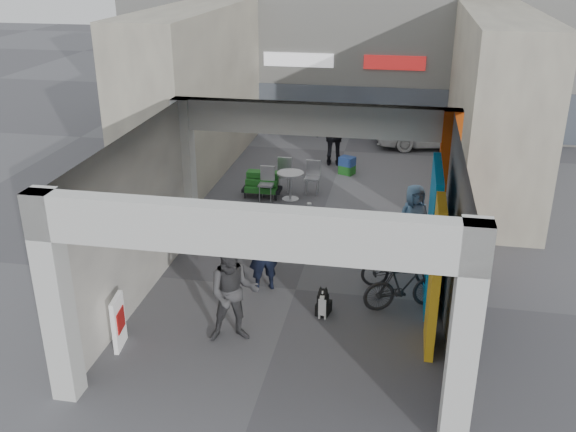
% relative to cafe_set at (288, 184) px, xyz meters
% --- Properties ---
extents(ground, '(90.00, 90.00, 0.00)m').
position_rel_cafe_set_xyz_m(ground, '(1.17, -5.41, -0.34)').
color(ground, '#56565B').
rests_on(ground, ground).
extents(arcade_canopy, '(6.40, 6.45, 6.40)m').
position_rel_cafe_set_xyz_m(arcade_canopy, '(1.71, -6.23, 1.96)').
color(arcade_canopy, silver).
rests_on(arcade_canopy, ground).
extents(far_building, '(18.00, 4.08, 8.00)m').
position_rel_cafe_set_xyz_m(far_building, '(1.17, 8.59, 3.65)').
color(far_building, silver).
rests_on(far_building, ground).
extents(plaza_bldg_left, '(2.00, 9.00, 5.00)m').
position_rel_cafe_set_xyz_m(plaza_bldg_left, '(-3.33, 2.09, 2.16)').
color(plaza_bldg_left, beige).
rests_on(plaza_bldg_left, ground).
extents(plaza_bldg_right, '(2.00, 9.00, 5.00)m').
position_rel_cafe_set_xyz_m(plaza_bldg_right, '(5.67, 2.09, 2.16)').
color(plaza_bldg_right, beige).
rests_on(plaza_bldg_right, ground).
extents(bollard_left, '(0.09, 0.09, 0.86)m').
position_rel_cafe_set_xyz_m(bollard_left, '(-0.48, -3.10, 0.09)').
color(bollard_left, gray).
rests_on(bollard_left, ground).
extents(bollard_center, '(0.09, 0.09, 0.97)m').
position_rel_cafe_set_xyz_m(bollard_center, '(1.07, -2.96, 0.14)').
color(bollard_center, gray).
rests_on(bollard_center, ground).
extents(bollard_right, '(0.09, 0.09, 0.93)m').
position_rel_cafe_set_xyz_m(bollard_right, '(2.84, -3.14, 0.12)').
color(bollard_right, gray).
rests_on(bollard_right, ground).
extents(advert_board_near, '(0.16, 0.56, 1.00)m').
position_rel_cafe_set_xyz_m(advert_board_near, '(-1.57, -8.02, 0.16)').
color(advert_board_near, silver).
rests_on(advert_board_near, ground).
extents(advert_board_far, '(0.11, 0.55, 1.00)m').
position_rel_cafe_set_xyz_m(advert_board_far, '(-1.57, -3.62, 0.16)').
color(advert_board_far, silver).
rests_on(advert_board_far, ground).
extents(cafe_set, '(1.60, 1.29, 0.97)m').
position_rel_cafe_set_xyz_m(cafe_set, '(0.00, 0.00, 0.00)').
color(cafe_set, '#AFAFB4').
rests_on(cafe_set, ground).
extents(produce_stand, '(1.09, 0.59, 0.72)m').
position_rel_cafe_set_xyz_m(produce_stand, '(-0.71, -0.24, -0.06)').
color(produce_stand, black).
rests_on(produce_stand, ground).
extents(crate_stack, '(0.55, 0.50, 0.56)m').
position_rel_cafe_set_xyz_m(crate_stack, '(1.49, 2.19, -0.06)').
color(crate_stack, '#195719').
rests_on(crate_stack, ground).
extents(border_collie, '(0.25, 0.48, 0.66)m').
position_rel_cafe_set_xyz_m(border_collie, '(1.87, -6.32, -0.08)').
color(border_collie, black).
rests_on(border_collie, ground).
extents(man_with_dog, '(0.74, 0.65, 1.70)m').
position_rel_cafe_set_xyz_m(man_with_dog, '(0.50, -5.49, 0.51)').
color(man_with_dog, black).
rests_on(man_with_dog, ground).
extents(man_back_turned, '(1.10, 0.96, 1.92)m').
position_rel_cafe_set_xyz_m(man_back_turned, '(0.39, -7.41, 0.62)').
color(man_back_turned, '#3F3F42').
rests_on(man_back_turned, ground).
extents(man_elderly, '(0.97, 0.83, 1.68)m').
position_rel_cafe_set_xyz_m(man_elderly, '(3.54, -3.15, 0.50)').
color(man_elderly, '#5A84AF').
rests_on(man_elderly, ground).
extents(man_crates, '(1.21, 0.59, 1.99)m').
position_rel_cafe_set_xyz_m(man_crates, '(0.98, 3.04, 0.65)').
color(man_crates, black).
rests_on(man_crates, ground).
extents(bicycle_front, '(1.82, 0.96, 0.91)m').
position_rel_cafe_set_xyz_m(bicycle_front, '(3.34, -4.83, 0.11)').
color(bicycle_front, black).
rests_on(bicycle_front, ground).
extents(bicycle_rear, '(1.73, 1.08, 1.01)m').
position_rel_cafe_set_xyz_m(bicycle_rear, '(3.40, -5.74, 0.16)').
color(bicycle_rear, black).
rests_on(bicycle_rear, ground).
extents(white_van, '(4.25, 2.35, 1.37)m').
position_rel_cafe_set_xyz_m(white_van, '(4.17, 5.75, 0.34)').
color(white_van, white).
rests_on(white_van, ground).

